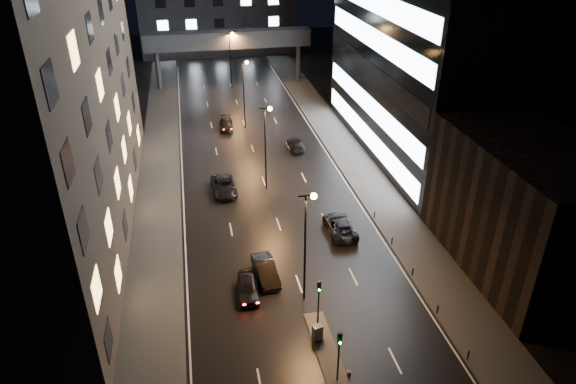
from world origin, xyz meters
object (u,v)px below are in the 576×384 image
(car_away_b, at_px, (266,270))
(utility_cabinet, at_px, (317,333))
(car_away_a, at_px, (248,287))
(car_toward_a, at_px, (340,226))
(car_toward_b, at_px, (296,144))
(car_away_d, at_px, (226,124))
(car_away_c, at_px, (224,186))

(car_away_b, height_order, utility_cabinet, car_away_b)
(car_away_a, bearing_deg, car_toward_a, 39.99)
(car_toward_b, bearing_deg, car_toward_a, 90.54)
(car_away_b, bearing_deg, car_away_d, 85.54)
(car_toward_a, relative_size, utility_cabinet, 4.28)
(car_away_d, xyz_separation_m, car_toward_a, (8.70, -30.80, 0.09))
(car_away_a, height_order, car_toward_a, car_toward_a)
(car_away_a, xyz_separation_m, utility_cabinet, (4.49, -6.44, 0.08))
(car_away_b, relative_size, car_away_c, 0.87)
(car_away_c, bearing_deg, car_toward_b, 40.78)
(car_away_d, bearing_deg, car_away_c, -92.37)
(car_away_c, xyz_separation_m, car_toward_a, (10.81, -10.91, 0.01))
(car_away_c, height_order, car_toward_b, car_away_c)
(car_away_d, bearing_deg, car_away_a, -88.91)
(car_away_a, relative_size, car_toward_a, 0.76)
(car_away_b, distance_m, car_toward_b, 28.55)
(car_away_d, bearing_deg, car_away_b, -86.14)
(car_away_a, relative_size, car_toward_b, 0.90)
(car_away_b, bearing_deg, utility_cabinet, -77.24)
(car_toward_a, distance_m, car_toward_b, 21.42)
(car_toward_a, height_order, utility_cabinet, car_toward_a)
(car_away_c, bearing_deg, car_away_a, -92.27)
(car_away_c, bearing_deg, car_toward_a, -48.68)
(car_away_c, relative_size, car_toward_a, 0.99)
(car_away_c, distance_m, utility_cabinet, 25.59)
(car_toward_b, relative_size, utility_cabinet, 3.60)
(car_away_c, relative_size, car_toward_b, 1.17)
(car_away_a, height_order, car_away_d, car_away_a)
(car_away_a, distance_m, car_away_b, 2.71)
(car_away_b, height_order, car_away_d, car_away_b)
(car_away_b, xyz_separation_m, car_away_c, (-2.22, 16.72, -0.02))
(car_toward_b, distance_m, utility_cabinet, 36.13)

